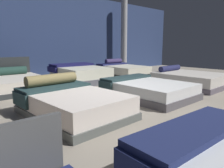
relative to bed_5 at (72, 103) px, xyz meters
The scene contains 9 objects.
ground_plane 1.07m from the bed_5, ahead, with size 18.00×18.00×0.02m, color gray.
showroom_back_wall 5.36m from the bed_5, 78.33° to the left, with size 18.00×0.06×3.50m, color navy.
bed_5 is the anchor object (origin of this frame).
bed_6 2.15m from the bed_5, ahead, with size 1.61×2.06×0.45m.
bed_7 4.28m from the bed_5, ahead, with size 1.67×2.01×0.61m.
bed_9 3.05m from the bed_5, 90.89° to the left, with size 1.70×1.99×0.92m.
bed_10 3.74m from the bed_5, 54.10° to the left, with size 1.70×2.10×0.62m.
bed_11 5.29m from the bed_5, 34.85° to the left, with size 1.52×2.03×0.71m.
support_pillar 7.46m from the bed_5, 37.26° to the left, with size 0.32×0.32×3.50m, color #99999E.
Camera 1 is at (-3.04, -3.26, 1.27)m, focal length 34.02 mm.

